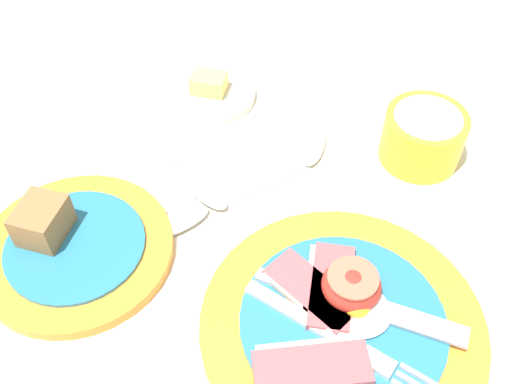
# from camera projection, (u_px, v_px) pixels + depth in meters

# --- Properties ---
(ground_plane) EXTENTS (3.00, 3.00, 0.00)m
(ground_plane) POSITION_uv_depth(u_px,v_px,m) (274.00, 288.00, 0.55)
(ground_plane) COLOR beige
(breakfast_plate) EXTENTS (0.25, 0.25, 0.04)m
(breakfast_plate) POSITION_uv_depth(u_px,v_px,m) (341.00, 320.00, 0.51)
(breakfast_plate) COLOR orange
(breakfast_plate) RESTS_ON ground_plane
(bread_plate) EXTENTS (0.18, 0.18, 0.05)m
(bread_plate) POSITION_uv_depth(u_px,v_px,m) (72.00, 246.00, 0.56)
(bread_plate) COLOR orange
(bread_plate) RESTS_ON ground_plane
(sugar_cup) EXTENTS (0.09, 0.09, 0.06)m
(sugar_cup) POSITION_uv_depth(u_px,v_px,m) (423.00, 136.00, 0.63)
(sugar_cup) COLOR yellow
(sugar_cup) RESTS_ON ground_plane
(butter_dish) EXTENTS (0.11, 0.11, 0.03)m
(butter_dish) POSITION_uv_depth(u_px,v_px,m) (210.00, 92.00, 0.72)
(butter_dish) COLOR silver
(butter_dish) RESTS_ON ground_plane
(teaspoon_by_saucer) EXTENTS (0.12, 0.17, 0.01)m
(teaspoon_by_saucer) POSITION_uv_depth(u_px,v_px,m) (201.00, 212.00, 0.60)
(teaspoon_by_saucer) COLOR silver
(teaspoon_by_saucer) RESTS_ON ground_plane
(teaspoon_near_cup) EXTENTS (0.06, 0.19, 0.01)m
(teaspoon_near_cup) POSITION_uv_depth(u_px,v_px,m) (317.00, 128.00, 0.68)
(teaspoon_near_cup) COLOR silver
(teaspoon_near_cup) RESTS_ON ground_plane
(teaspoon_stray) EXTENTS (0.18, 0.10, 0.01)m
(teaspoon_stray) POSITION_uv_depth(u_px,v_px,m) (188.00, 175.00, 0.63)
(teaspoon_stray) COLOR silver
(teaspoon_stray) RESTS_ON ground_plane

